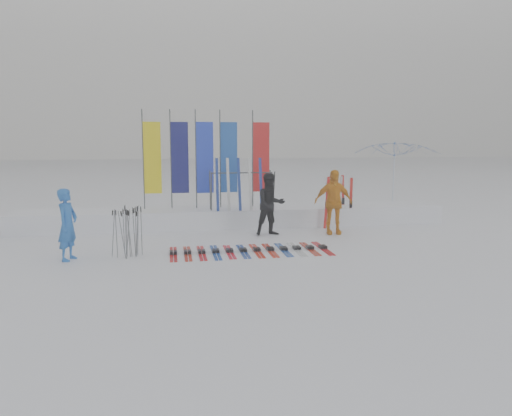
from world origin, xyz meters
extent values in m
plane|color=white|center=(0.00, 0.00, 0.00)|extent=(120.00, 120.00, 0.00)
cube|color=white|center=(0.00, 4.60, 0.30)|extent=(14.00, 1.60, 0.60)
imported|color=blue|center=(-4.49, 0.58, 0.86)|extent=(0.59, 0.72, 1.71)
imported|color=black|center=(0.85, 2.81, 0.93)|extent=(1.01, 0.84, 1.85)
imported|color=orange|center=(2.75, 2.68, 0.97)|extent=(1.18, 0.57, 1.95)
imported|color=white|center=(6.31, 6.02, 1.44)|extent=(4.06, 4.09, 2.87)
cube|color=#BB0F0F|center=(-2.05, 0.74, 0.04)|extent=(0.17, 1.63, 0.07)
cube|color=#B2220E|center=(-1.69, 0.74, 0.04)|extent=(0.17, 1.62, 0.07)
cube|color=red|center=(-1.34, 0.74, 0.04)|extent=(0.17, 1.64, 0.07)
cube|color=#153B94|center=(-0.99, 0.74, 0.04)|extent=(0.17, 1.67, 0.07)
cube|color=red|center=(-0.63, 0.74, 0.04)|extent=(0.17, 1.57, 0.07)
cube|color=navy|center=(-0.28, 0.74, 0.04)|extent=(0.17, 1.58, 0.07)
cube|color=red|center=(0.07, 0.74, 0.04)|extent=(0.17, 1.61, 0.07)
cube|color=red|center=(0.42, 0.74, 0.04)|extent=(0.17, 1.60, 0.07)
cube|color=#164099|center=(0.78, 0.74, 0.04)|extent=(0.17, 1.59, 0.07)
cube|color=silver|center=(1.13, 0.74, 0.04)|extent=(0.17, 1.65, 0.07)
cube|color=#AE200D|center=(1.48, 0.74, 0.04)|extent=(0.17, 1.59, 0.07)
cube|color=red|center=(1.83, 0.74, 0.04)|extent=(0.17, 1.65, 0.07)
cylinder|color=#595B60|center=(-3.39, 0.57, 0.60)|extent=(0.02, 0.15, 1.20)
cylinder|color=#595B60|center=(-3.26, 1.05, 0.57)|extent=(0.03, 0.04, 1.15)
cylinder|color=#595B60|center=(-3.10, 0.63, 0.59)|extent=(0.05, 0.10, 1.18)
cylinder|color=#595B60|center=(-2.94, 0.73, 0.62)|extent=(0.04, 0.03, 1.23)
cylinder|color=#595B60|center=(-3.48, 0.77, 0.58)|extent=(0.12, 0.05, 1.16)
cylinder|color=#595B60|center=(-2.81, 0.77, 0.62)|extent=(0.02, 0.11, 1.24)
cylinder|color=#595B60|center=(-2.90, 0.62, 0.57)|extent=(0.09, 0.04, 1.15)
cylinder|color=#595B60|center=(-3.20, 0.92, 0.63)|extent=(0.02, 0.05, 1.25)
cylinder|color=#595B60|center=(-2.89, 0.79, 0.63)|extent=(0.07, 0.13, 1.25)
cylinder|color=#595B60|center=(-3.16, 0.83, 0.58)|extent=(0.03, 0.12, 1.16)
cylinder|color=#595B60|center=(-3.09, 0.68, 0.57)|extent=(0.11, 0.09, 1.14)
cylinder|color=#595B60|center=(-3.24, 0.46, 0.59)|extent=(0.16, 0.04, 1.18)
cylinder|color=#595B60|center=(-2.98, 0.69, 0.61)|extent=(0.06, 0.03, 1.22)
cylinder|color=#595B60|center=(-3.11, 0.52, 0.60)|extent=(0.12, 0.13, 1.19)
cylinder|color=#383A3F|center=(-2.92, 4.84, 2.20)|extent=(0.04, 0.04, 3.20)
cube|color=yellow|center=(-2.63, 4.84, 2.25)|extent=(0.55, 0.03, 2.30)
cylinder|color=#383A3F|center=(-2.04, 4.83, 2.20)|extent=(0.04, 0.04, 3.20)
cube|color=#0D0F5B|center=(-1.75, 4.83, 2.25)|extent=(0.55, 0.03, 2.30)
cylinder|color=#383A3F|center=(-1.24, 4.71, 2.20)|extent=(0.04, 0.04, 3.20)
cube|color=#1B35CF|center=(-0.95, 4.71, 2.25)|extent=(0.55, 0.03, 2.30)
cylinder|color=#383A3F|center=(-0.44, 4.82, 2.20)|extent=(0.04, 0.04, 3.20)
cube|color=#174BAE|center=(-0.15, 4.82, 2.25)|extent=(0.55, 0.03, 2.30)
cylinder|color=#383A3F|center=(0.65, 4.86, 2.20)|extent=(0.04, 0.04, 3.20)
cube|color=red|center=(0.94, 4.86, 2.25)|extent=(0.55, 0.03, 2.30)
cylinder|color=#383A3F|center=(-0.81, 3.95, 1.23)|extent=(0.04, 0.30, 1.23)
cylinder|color=#383A3F|center=(-0.81, 4.45, 1.23)|extent=(0.04, 0.30, 1.23)
cylinder|color=#383A3F|center=(1.19, 3.95, 1.23)|extent=(0.04, 0.30, 1.23)
cylinder|color=#383A3F|center=(1.19, 4.45, 1.23)|extent=(0.04, 0.30, 1.23)
cylinder|color=#383A3F|center=(0.19, 4.20, 1.78)|extent=(2.00, 0.04, 0.04)
cube|color=red|center=(3.02, 3.78, 0.78)|extent=(0.09, 0.03, 1.57)
cube|color=silver|center=(3.36, 3.82, 0.83)|extent=(0.09, 0.04, 1.66)
cube|color=red|center=(3.75, 3.86, 0.80)|extent=(0.09, 0.04, 1.60)
cube|color=silver|center=(3.35, 4.52, 0.81)|extent=(0.09, 0.02, 1.62)
cube|color=silver|center=(3.00, 4.04, 0.80)|extent=(0.09, 0.03, 1.61)
cube|color=silver|center=(3.00, 3.81, 0.77)|extent=(0.09, 0.03, 1.54)
cube|color=red|center=(2.85, 3.63, 0.83)|extent=(0.09, 0.04, 1.66)
cube|color=red|center=(3.80, 4.73, 0.81)|extent=(0.09, 0.03, 1.63)
cube|color=silver|center=(2.93, 3.80, 0.74)|extent=(0.09, 0.04, 1.49)
cube|color=silver|center=(3.93, 4.34, 0.77)|extent=(0.09, 0.03, 1.54)
cube|color=silver|center=(3.25, 4.22, 0.77)|extent=(0.09, 0.04, 1.54)
camera|label=1|loc=(-2.08, -11.60, 2.87)|focal=35.00mm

